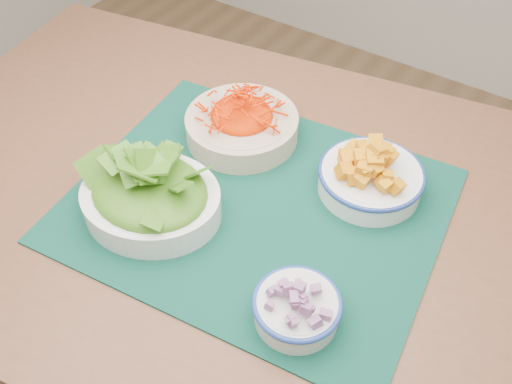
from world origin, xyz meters
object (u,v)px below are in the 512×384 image
Objects in this scene: table at (232,224)px; lettuce_bowl at (150,192)px; placemat at (256,205)px; carrot_bowl at (242,120)px; onion_bowl at (297,305)px; squash_bowl at (372,173)px.

lettuce_bowl is at bearing -133.90° from table.
carrot_bowl reaches higher than placemat.
placemat is 4.76× the size of onion_bowl.
onion_bowl is at bearing -44.56° from carrot_bowl.
table is at bearing 38.35° from lettuce_bowl.
lettuce_bowl reaches higher than placemat.
lettuce_bowl is (-0.28, -0.25, 0.01)m from squash_bowl.
lettuce_bowl reaches higher than carrot_bowl.
onion_bowl is at bearing -85.05° from squash_bowl.
carrot_bowl is 2.06× the size of onion_bowl.
lettuce_bowl reaches higher than table.
placemat is 0.23m from onion_bowl.
carrot_bowl is (-0.12, 0.13, 0.04)m from placemat.
carrot_bowl is 0.94× the size of lettuce_bowl.
lettuce_bowl is 2.20× the size of onion_bowl.
table is 0.11m from placemat.
table is 5.45× the size of carrot_bowl.
squash_bowl is at bearing 1.31° from carrot_bowl.
onion_bowl reaches higher than placemat.
carrot_bowl is (-0.06, 0.13, 0.13)m from table.
carrot_bowl is 0.25m from lettuce_bowl.
placemat is at bearing -11.66° from table.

